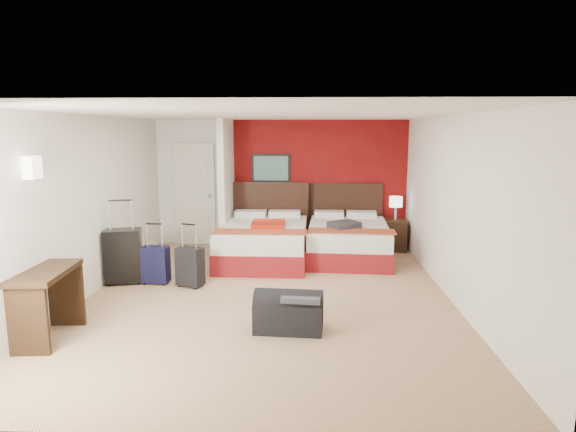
# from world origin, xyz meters

# --- Properties ---
(ground) EXTENTS (6.50, 6.50, 0.00)m
(ground) POSITION_xyz_m (0.00, 0.00, 0.00)
(ground) COLOR tan
(ground) RESTS_ON ground
(room_walls) EXTENTS (5.02, 6.52, 2.50)m
(room_walls) POSITION_xyz_m (-1.40, 1.42, 1.26)
(room_walls) COLOR white
(room_walls) RESTS_ON ground
(red_accent_panel) EXTENTS (3.50, 0.04, 2.50)m
(red_accent_panel) POSITION_xyz_m (0.75, 3.23, 1.25)
(red_accent_panel) COLOR maroon
(red_accent_panel) RESTS_ON ground
(partition_wall) EXTENTS (0.12, 1.20, 2.50)m
(partition_wall) POSITION_xyz_m (-1.00, 2.61, 1.25)
(partition_wall) COLOR silver
(partition_wall) RESTS_ON ground
(entry_door) EXTENTS (0.82, 0.06, 2.05)m
(entry_door) POSITION_xyz_m (-1.75, 3.20, 1.02)
(entry_door) COLOR silver
(entry_door) RESTS_ON ground
(bed_left) EXTENTS (1.53, 2.17, 0.64)m
(bed_left) POSITION_xyz_m (-0.24, 1.90, 0.32)
(bed_left) COLOR white
(bed_left) RESTS_ON ground
(bed_right) EXTENTS (1.54, 2.12, 0.61)m
(bed_right) POSITION_xyz_m (1.27, 2.14, 0.31)
(bed_right) COLOR white
(bed_right) RESTS_ON ground
(red_suitcase_open) EXTENTS (0.58, 0.78, 0.10)m
(red_suitcase_open) POSITION_xyz_m (-0.14, 1.80, 0.69)
(red_suitcase_open) COLOR #AE220E
(red_suitcase_open) RESTS_ON bed_left
(jacket_bundle) EXTENTS (0.61, 0.58, 0.12)m
(jacket_bundle) POSITION_xyz_m (1.17, 1.84, 0.67)
(jacket_bundle) COLOR #343439
(jacket_bundle) RESTS_ON bed_right
(nightstand) EXTENTS (0.47, 0.47, 0.61)m
(nightstand) POSITION_xyz_m (2.22, 2.78, 0.30)
(nightstand) COLOR black
(nightstand) RESTS_ON ground
(table_lamp) EXTENTS (0.27, 0.27, 0.44)m
(table_lamp) POSITION_xyz_m (2.22, 2.78, 0.83)
(table_lamp) COLOR silver
(table_lamp) RESTS_ON nightstand
(suitcase_black) EXTENTS (0.60, 0.45, 0.80)m
(suitcase_black) POSITION_xyz_m (-2.23, 0.49, 0.40)
(suitcase_black) COLOR black
(suitcase_black) RESTS_ON ground
(suitcase_charcoal) EXTENTS (0.43, 0.35, 0.56)m
(suitcase_charcoal) POSITION_xyz_m (-1.19, 0.37, 0.28)
(suitcase_charcoal) COLOR black
(suitcase_charcoal) RESTS_ON ground
(suitcase_navy) EXTENTS (0.40, 0.26, 0.54)m
(suitcase_navy) POSITION_xyz_m (-1.75, 0.50, 0.27)
(suitcase_navy) COLOR black
(suitcase_navy) RESTS_ON ground
(duffel_bag) EXTENTS (0.81, 0.47, 0.40)m
(duffel_bag) POSITION_xyz_m (0.33, -1.20, 0.20)
(duffel_bag) COLOR black
(duffel_bag) RESTS_ON ground
(jacket_draped) EXTENTS (0.47, 0.41, 0.06)m
(jacket_draped) POSITION_xyz_m (0.48, -1.25, 0.43)
(jacket_draped) COLOR #3C3D42
(jacket_draped) RESTS_ON duffel_bag
(desk) EXTENTS (0.55, 0.99, 0.80)m
(desk) POSITION_xyz_m (-2.31, -1.56, 0.40)
(desk) COLOR black
(desk) RESTS_ON ground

